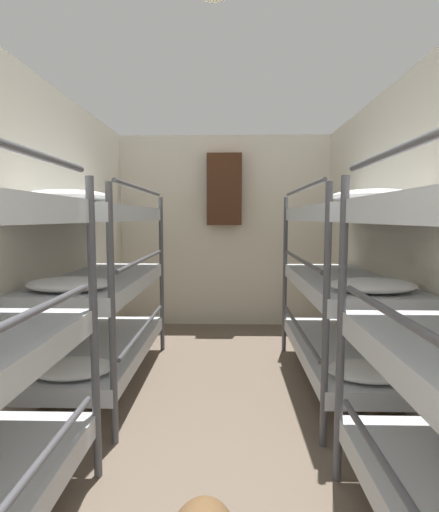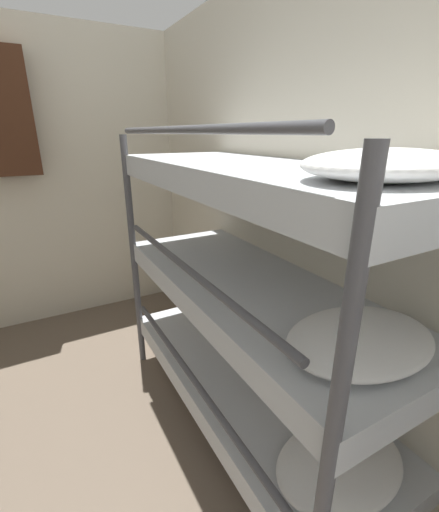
{
  "view_description": "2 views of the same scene",
  "coord_description": "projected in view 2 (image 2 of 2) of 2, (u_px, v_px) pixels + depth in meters",
  "views": [
    {
      "loc": [
        0.07,
        0.31,
        1.42
      ],
      "look_at": [
        -0.03,
        4.12,
        1.06
      ],
      "focal_mm": 28.0,
      "sensor_mm": 36.0,
      "label": 1
    },
    {
      "loc": [
        0.1,
        2.27,
        1.64
      ],
      "look_at": [
        0.81,
        3.56,
        1.11
      ],
      "focal_mm": 24.0,
      "sensor_mm": 36.0,
      "label": 2
    }
  ],
  "objects": [
    {
      "name": "bunk_stack_right_far",
      "position": [
        256.0,
        295.0,
        1.7
      ],
      "size": [
        0.72,
        1.84,
        1.67
      ],
      "color": "#4C4C51",
      "rests_on": "ground_plane"
    },
    {
      "name": "wall_back",
      "position": [
        15.0,
        185.0,
        2.81
      ],
      "size": [
        2.83,
        0.06,
        2.48
      ],
      "color": "beige",
      "rests_on": "ground_plane"
    }
  ]
}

